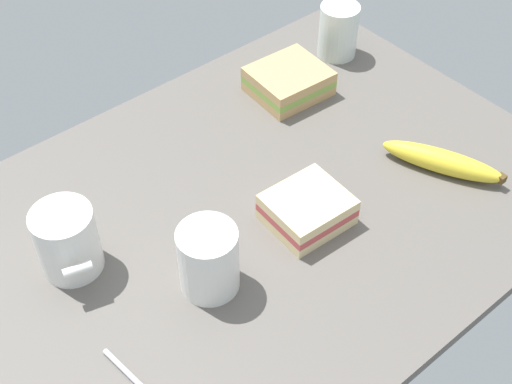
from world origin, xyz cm
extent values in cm
cube|color=#5B5651|center=(0.00, 0.00, 1.00)|extent=(90.00, 64.00, 2.00)
cylinder|color=white|center=(-13.19, -6.56, 6.85)|extent=(7.66, 7.66, 9.69)
cylinder|color=brown|center=(-13.19, -6.56, 11.19)|extent=(6.74, 6.74, 0.40)
cylinder|color=white|center=(-11.62, -1.60, 7.33)|extent=(3.65, 2.18, 1.20)
cylinder|color=white|center=(-25.09, 7.40, 6.85)|extent=(8.00, 8.00, 9.70)
cylinder|color=tan|center=(-25.09, 7.40, 11.20)|extent=(7.04, 7.04, 0.40)
cylinder|color=white|center=(-26.53, 2.16, 7.34)|extent=(3.79, 2.11, 1.20)
cube|color=tan|center=(21.08, 16.73, 2.80)|extent=(12.49, 11.38, 1.60)
cube|color=#8CB24C|center=(21.08, 16.73, 4.20)|extent=(12.49, 11.38, 1.20)
cube|color=tan|center=(21.08, 16.73, 5.60)|extent=(12.49, 11.38, 1.60)
cube|color=beige|center=(3.75, -6.50, 2.80)|extent=(11.03, 10.03, 1.60)
cube|color=#C14C4C|center=(3.75, -6.50, 4.20)|extent=(11.03, 10.03, 1.20)
cube|color=beige|center=(3.75, -6.50, 5.60)|extent=(11.03, 10.03, 1.60)
cylinder|color=silver|center=(35.11, 19.56, 6.71)|extent=(6.87, 6.87, 9.42)
cylinder|color=white|center=(35.11, 19.56, 5.48)|extent=(6.18, 6.18, 6.96)
ellipsoid|color=yellow|center=(25.88, -11.91, 3.80)|extent=(11.05, 18.00, 3.59)
cube|color=#4C3819|center=(29.59, -19.72, 3.80)|extent=(1.20, 1.20, 1.20)
cylinder|color=silver|center=(-28.46, -10.96, 2.35)|extent=(1.64, 8.72, 0.70)
camera|label=1|loc=(-44.09, -52.62, 75.79)|focal=49.80mm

